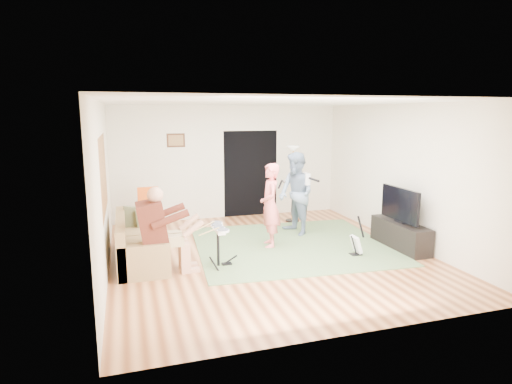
% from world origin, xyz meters
% --- Properties ---
extents(floor, '(6.00, 6.00, 0.00)m').
position_xyz_m(floor, '(0.00, 0.00, 0.00)').
color(floor, brown).
rests_on(floor, ground).
extents(walls, '(5.50, 6.00, 2.70)m').
position_xyz_m(walls, '(0.00, 0.00, 1.35)').
color(walls, silver).
rests_on(walls, floor).
extents(ceiling, '(6.00, 6.00, 0.00)m').
position_xyz_m(ceiling, '(0.00, 0.00, 2.70)').
color(ceiling, white).
rests_on(ceiling, walls).
extents(window_blinds, '(0.00, 2.05, 2.05)m').
position_xyz_m(window_blinds, '(-2.74, 0.20, 1.55)').
color(window_blinds, '#945D2D').
rests_on(window_blinds, walls).
extents(doorway, '(2.10, 0.00, 2.10)m').
position_xyz_m(doorway, '(0.55, 2.99, 1.05)').
color(doorway, black).
rests_on(doorway, walls).
extents(picture_frame, '(0.42, 0.03, 0.32)m').
position_xyz_m(picture_frame, '(-1.25, 2.99, 1.90)').
color(picture_frame, '#3F2314').
rests_on(picture_frame, walls).
extents(area_rug, '(3.83, 3.53, 0.02)m').
position_xyz_m(area_rug, '(0.60, 0.36, 0.01)').
color(area_rug, '#547245').
rests_on(area_rug, floor).
extents(sofa, '(0.80, 1.94, 0.79)m').
position_xyz_m(sofa, '(-2.29, 0.30, 0.26)').
color(sofa, '#94764A').
rests_on(sofa, floor).
extents(drummer, '(0.91, 0.51, 1.40)m').
position_xyz_m(drummer, '(-1.87, -0.35, 0.54)').
color(drummer, '#582418').
rests_on(drummer, sofa).
extents(drum_kit, '(0.39, 0.69, 0.71)m').
position_xyz_m(drum_kit, '(-1.00, -0.35, 0.31)').
color(drum_kit, black).
rests_on(drum_kit, floor).
extents(singer, '(0.47, 0.64, 1.60)m').
position_xyz_m(singer, '(0.18, 0.45, 0.80)').
color(singer, '#FF6E72').
rests_on(singer, floor).
extents(microphone, '(0.06, 0.06, 0.24)m').
position_xyz_m(microphone, '(0.38, 0.45, 1.19)').
color(microphone, black).
rests_on(microphone, singer).
extents(guitarist, '(0.81, 0.95, 1.73)m').
position_xyz_m(guitarist, '(0.97, 1.08, 0.87)').
color(guitarist, '#6E84A1').
rests_on(guitarist, floor).
extents(guitar_held, '(0.12, 0.60, 0.26)m').
position_xyz_m(guitar_held, '(1.17, 1.08, 1.18)').
color(guitar_held, white).
rests_on(guitar_held, guitarist).
extents(guitar_spare, '(0.26, 0.23, 0.73)m').
position_xyz_m(guitar_spare, '(1.49, -0.53, 0.21)').
color(guitar_spare, black).
rests_on(guitar_spare, floor).
extents(torchiere_lamp, '(0.32, 0.32, 1.77)m').
position_xyz_m(torchiere_lamp, '(1.32, 2.12, 1.22)').
color(torchiere_lamp, black).
rests_on(torchiere_lamp, floor).
extents(dining_chair, '(0.45, 0.47, 1.02)m').
position_xyz_m(dining_chair, '(-1.98, 1.78, 0.36)').
color(dining_chair, tan).
rests_on(dining_chair, floor).
extents(tv_cabinet, '(0.40, 1.40, 0.50)m').
position_xyz_m(tv_cabinet, '(2.50, -0.39, 0.25)').
color(tv_cabinet, black).
rests_on(tv_cabinet, floor).
extents(television, '(0.06, 1.07, 0.62)m').
position_xyz_m(television, '(2.45, -0.39, 0.85)').
color(television, black).
rests_on(television, tv_cabinet).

